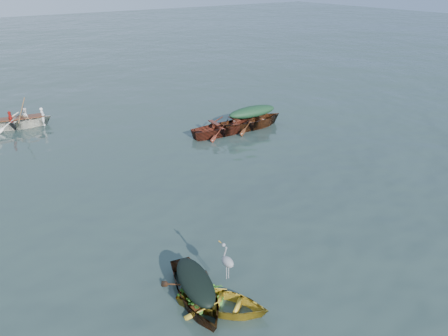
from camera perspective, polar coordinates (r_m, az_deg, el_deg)
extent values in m
plane|color=#2C3D38|center=(15.06, 1.66, -3.67)|extent=(140.00, 140.00, 0.00)
imported|color=gold|center=(10.54, -0.17, -17.99)|extent=(2.55, 2.81, 0.69)
imported|color=#452810|center=(10.78, -3.67, -16.90)|extent=(1.95, 3.59, 0.83)
imported|color=#532C13|center=(21.55, 3.64, 5.25)|extent=(4.83, 1.67, 1.14)
imported|color=maroon|center=(20.69, 0.04, 4.46)|extent=(4.64, 1.68, 1.08)
imported|color=white|center=(23.76, -25.05, 4.79)|extent=(4.35, 1.98, 0.99)
ellipsoid|color=black|center=(10.38, -3.77, -14.35)|extent=(1.07, 1.97, 0.40)
ellipsoid|color=#1A3F28|center=(21.29, 3.70, 7.35)|extent=(2.66, 0.92, 0.52)
imported|color=#2D6E1D|center=(10.27, -3.16, -14.61)|extent=(1.11, 1.14, 0.60)
imported|color=white|center=(23.51, -25.43, 6.80)|extent=(3.09, 1.64, 0.76)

